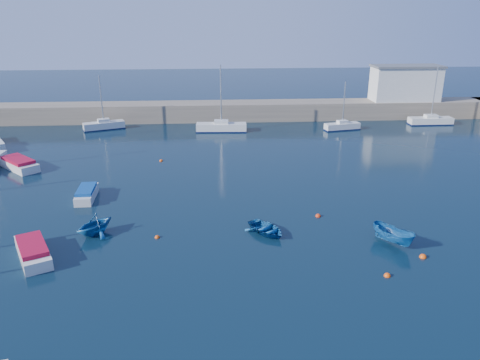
{
  "coord_description": "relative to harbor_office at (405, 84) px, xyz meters",
  "views": [
    {
      "loc": [
        0.04,
        -24.04,
        15.95
      ],
      "look_at": [
        2.64,
        14.84,
        1.6
      ],
      "focal_mm": 35.0,
      "sensor_mm": 36.0,
      "label": 1
    }
  ],
  "objects": [
    {
      "name": "sailboat_8",
      "position": [
        2.23,
        -5.15,
        -4.53
      ],
      "size": [
        6.26,
        1.76,
        8.21
      ],
      "rotation": [
        0.0,
        0.0,
        1.57
      ],
      "color": "silver",
      "rests_on": "ground"
    },
    {
      "name": "dinghy_center",
      "position": [
        -25.87,
        -38.56,
        -4.75
      ],
      "size": [
        3.91,
        4.17,
        0.7
      ],
      "primitive_type": "imported",
      "rotation": [
        0.0,
        0.0,
        0.6
      ],
      "color": "#155697",
      "rests_on": "ground"
    },
    {
      "name": "buoy_0",
      "position": [
        -34.01,
        -38.74,
        -5.1
      ],
      "size": [
        0.38,
        0.38,
        0.38
      ],
      "primitive_type": "sphere",
      "color": "#E44A0C",
      "rests_on": "ground"
    },
    {
      "name": "buoy_5",
      "position": [
        -18.93,
        -45.05,
        -5.1
      ],
      "size": [
        0.44,
        0.44,
        0.44
      ],
      "primitive_type": "sphere",
      "color": "#E44A0C",
      "rests_on": "ground"
    },
    {
      "name": "motorboat_2",
      "position": [
        -50.16,
        -21.77,
        -4.56
      ],
      "size": [
        5.32,
        5.35,
        1.15
      ],
      "rotation": [
        0.0,
        0.0,
        0.78
      ],
      "color": "silver",
      "rests_on": "ground"
    },
    {
      "name": "dinghy_left",
      "position": [
        -38.69,
        -37.86,
        -4.28
      ],
      "size": [
        4.06,
        4.12,
        1.64
      ],
      "primitive_type": "imported",
      "rotation": [
        0.0,
        0.0,
        -0.7
      ],
      "color": "#155697",
      "rests_on": "ground"
    },
    {
      "name": "motorboat_1",
      "position": [
        -41.02,
        -30.63,
        -4.63
      ],
      "size": [
        1.63,
        4.16,
        1.01
      ],
      "rotation": [
        0.0,
        0.0,
        0.05
      ],
      "color": "silver",
      "rests_on": "ground"
    },
    {
      "name": "sailboat_7",
      "position": [
        -11.52,
        -7.54,
        -4.57
      ],
      "size": [
        5.13,
        2.39,
        6.64
      ],
      "rotation": [
        0.0,
        0.0,
        1.78
      ],
      "color": "silver",
      "rests_on": "ground"
    },
    {
      "name": "sailboat_5",
      "position": [
        -44.67,
        -5.08,
        -4.51
      ],
      "size": [
        5.73,
        3.47,
        7.44
      ],
      "rotation": [
        0.0,
        0.0,
        1.94
      ],
      "color": "silver",
      "rests_on": "ground"
    },
    {
      "name": "dinghy_right",
      "position": [
        -17.0,
        -40.82,
        -4.44
      ],
      "size": [
        2.99,
        3.57,
        1.33
      ],
      "primitive_type": "imported",
      "rotation": [
        0.0,
        0.0,
        0.59
      ],
      "color": "#155697",
      "rests_on": "ground"
    },
    {
      "name": "buoy_3",
      "position": [
        -35.41,
        -20.16,
        -5.1
      ],
      "size": [
        0.4,
        0.4,
        0.4
      ],
      "primitive_type": "sphere",
      "color": "#E44A0C",
      "rests_on": "ground"
    },
    {
      "name": "buoy_1",
      "position": [
        -21.28,
        -35.83,
        -5.1
      ],
      "size": [
        0.47,
        0.47,
        0.47
      ],
      "primitive_type": "sphere",
      "color": "red",
      "rests_on": "ground"
    },
    {
      "name": "ground",
      "position": [
        -30.0,
        -46.0,
        -5.1
      ],
      "size": [
        220.0,
        220.0,
        0.0
      ],
      "primitive_type": "plane",
      "color": "black",
      "rests_on": "ground"
    },
    {
      "name": "harbor_office",
      "position": [
        0.0,
        0.0,
        0.0
      ],
      "size": [
        10.0,
        4.0,
        5.0
      ],
      "primitive_type": "cube",
      "color": "silver",
      "rests_on": "back_wall"
    },
    {
      "name": "buoy_2",
      "position": [
        -15.64,
        -42.89,
        -5.1
      ],
      "size": [
        0.5,
        0.5,
        0.5
      ],
      "primitive_type": "sphere",
      "color": "#E44A0C",
      "rests_on": "ground"
    },
    {
      "name": "sailboat_6",
      "position": [
        -28.33,
        -7.2,
        -4.49
      ],
      "size": [
        6.91,
        2.24,
        8.96
      ],
      "rotation": [
        0.0,
        0.0,
        1.52
      ],
      "color": "silver",
      "rests_on": "ground"
    },
    {
      "name": "motorboat_0",
      "position": [
        -42.1,
        -41.15,
        -4.58
      ],
      "size": [
        3.77,
        5.15,
        1.1
      ],
      "rotation": [
        0.0,
        0.0,
        0.48
      ],
      "color": "silver",
      "rests_on": "ground"
    },
    {
      "name": "back_wall",
      "position": [
        -30.0,
        0.0,
        -3.8
      ],
      "size": [
        96.0,
        4.5,
        2.6
      ],
      "primitive_type": "cube",
      "color": "#7C6F5E",
      "rests_on": "ground"
    }
  ]
}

